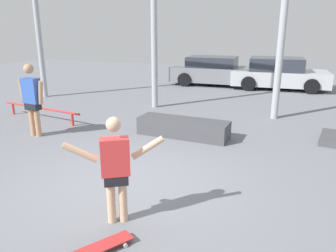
{
  "coord_description": "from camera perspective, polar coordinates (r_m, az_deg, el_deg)",
  "views": [
    {
      "loc": [
        2.5,
        -4.46,
        2.56
      ],
      "look_at": [
        0.15,
        1.38,
        0.67
      ],
      "focal_mm": 35.0,
      "sensor_mm": 36.0,
      "label": 1
    }
  ],
  "objects": [
    {
      "name": "skateboarder",
      "position": [
        4.37,
        -9.15,
        -6.89
      ],
      "size": [
        1.14,
        0.79,
        1.49
      ],
      "rotation": [
        0.0,
        0.0,
        0.58
      ],
      "color": "#DBAD89",
      "rests_on": "ground_plane"
    },
    {
      "name": "parked_car_grey",
      "position": [
        15.56,
        8.09,
        9.42
      ],
      "size": [
        4.05,
        2.05,
        1.3
      ],
      "rotation": [
        0.0,
        0.0,
        0.05
      ],
      "color": "slate",
      "rests_on": "ground_plane"
    },
    {
      "name": "canopy_support_left",
      "position": [
        11.96,
        -13.43,
        20.34
      ],
      "size": [
        4.86,
        0.2,
        5.66
      ],
      "color": "#A5A8AD",
      "rests_on": "ground_plane"
    },
    {
      "name": "skateboard",
      "position": [
        4.22,
        -11.8,
        -19.96
      ],
      "size": [
        0.61,
        0.82,
        0.08
      ],
      "rotation": [
        0.0,
        0.0,
        1.03
      ],
      "color": "red",
      "rests_on": "ground_plane"
    },
    {
      "name": "grind_box",
      "position": [
        8.03,
        2.64,
        -0.3
      ],
      "size": [
        2.25,
        0.74,
        0.43
      ],
      "primitive_type": "cube",
      "rotation": [
        0.0,
        0.0,
        -0.03
      ],
      "color": "#47474C",
      "rests_on": "ground_plane"
    },
    {
      "name": "grind_rail",
      "position": [
        10.14,
        -21.32,
        2.73
      ],
      "size": [
        3.03,
        0.48,
        0.38
      ],
      "rotation": [
        0.0,
        0.0,
        -0.14
      ],
      "color": "red",
      "rests_on": "ground_plane"
    },
    {
      "name": "bystander",
      "position": [
        8.51,
        -22.6,
        4.63
      ],
      "size": [
        0.78,
        0.24,
        1.76
      ],
      "rotation": [
        0.0,
        0.0,
        3.08
      ],
      "color": "tan",
      "rests_on": "ground_plane"
    },
    {
      "name": "parked_car_silver",
      "position": [
        15.21,
        18.64,
        8.6
      ],
      "size": [
        4.16,
        2.31,
        1.34
      ],
      "rotation": [
        0.0,
        0.0,
        0.1
      ],
      "color": "#B7BABF",
      "rests_on": "ground_plane"
    },
    {
      "name": "ground_plane",
      "position": [
        5.72,
        -6.69,
        -10.0
      ],
      "size": [
        36.0,
        36.0,
        0.0
      ],
      "primitive_type": "plane",
      "color": "slate"
    }
  ]
}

